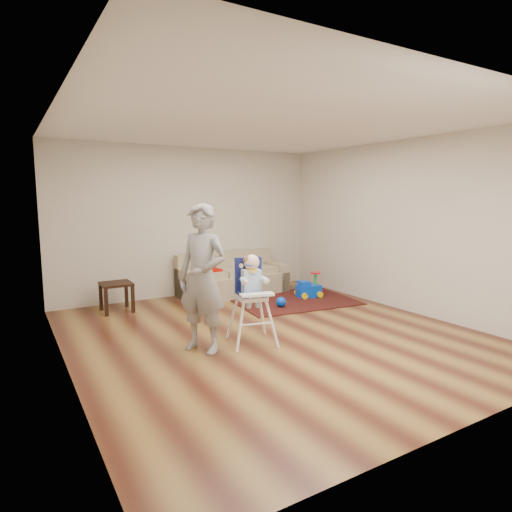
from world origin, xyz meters
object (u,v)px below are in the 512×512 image
sofa (233,274)px  ride_on_toy (309,284)px  toy_ball (281,302)px  adult (202,278)px  side_table (117,297)px  high_chair (252,301)px

sofa → ride_on_toy: 1.40m
ride_on_toy → toy_ball: 0.91m
toy_ball → ride_on_toy: bearing=22.3°
ride_on_toy → adult: bearing=-142.9°
toy_ball → adult: bearing=-148.7°
toy_ball → adult: (-1.89, -1.15, 0.77)m
side_table → toy_ball: (2.37, -1.16, -0.13)m
sofa → adult: (-1.67, -2.40, 0.48)m
toy_ball → high_chair: size_ratio=0.15×
toy_ball → adult: size_ratio=0.10×
sofa → ride_on_toy: bearing=-43.0°
sofa → high_chair: 2.69m
side_table → high_chair: 2.64m
adult → high_chair: bearing=51.4°
sofa → high_chair: (-1.05, -2.47, 0.15)m
ride_on_toy → toy_ball: size_ratio=2.73×
sofa → ride_on_toy: sofa is taller
high_chair → adult: size_ratio=0.65×
side_table → ride_on_toy: 3.30m
sofa → adult: 2.97m
high_chair → adult: (-0.62, 0.07, 0.33)m
ride_on_toy → high_chair: size_ratio=0.40×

